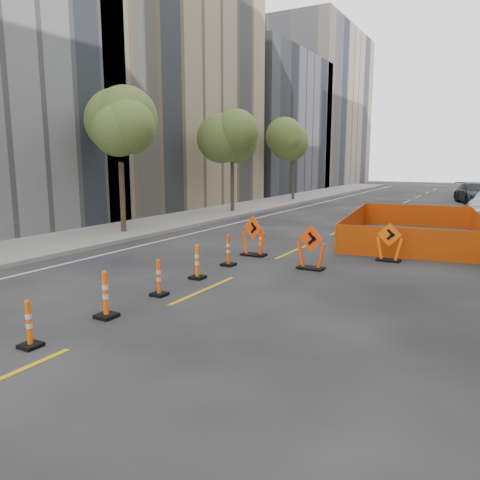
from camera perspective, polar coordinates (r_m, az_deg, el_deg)
The scene contains 19 objects.
ground_plane at distance 9.62m, azimuth -17.96°, elevation -11.60°, with size 140.00×140.00×0.00m, color black.
sidewalk_left at distance 24.11m, azimuth -11.77°, elevation 1.61°, with size 4.00×90.00×0.15m, color gray.
bld_left_c at distance 37.02m, azimuth -13.07°, elevation 24.57°, with size 12.00×18.00×26.00m, color tan.
bld_left_d at distance 51.16m, azimuth 1.56°, elevation 13.82°, with size 12.00×16.00×14.00m, color #4C4C51.
bld_left_e at distance 66.33m, azimuth 8.40°, elevation 15.41°, with size 12.00×20.00×20.00m, color gray.
tree_l_b at distance 22.02m, azimuth -14.45°, elevation 12.37°, with size 2.80×2.80×5.95m.
tree_l_c at distance 30.08m, azimuth -0.96°, elevation 11.91°, with size 2.80×2.80×5.95m.
tree_l_d at distance 39.05m, azimuth 6.57°, elevation 11.37°, with size 2.80×2.80×5.95m.
channelizer_2 at distance 9.53m, azimuth -24.35°, elevation -9.27°, with size 0.36×0.36×0.92m, color #EC4F09, non-canonical shape.
channelizer_3 at distance 10.66m, azimuth -16.09°, elevation -6.38°, with size 0.42×0.42×1.06m, color #F6540A, non-canonical shape.
channelizer_4 at distance 12.06m, azimuth -9.89°, elevation -4.53°, with size 0.37×0.37×0.95m, color #FF4A0A, non-canonical shape.
channelizer_5 at distance 13.59m, azimuth -5.25°, elevation -2.62°, with size 0.41×0.41×1.03m, color #FF680A, non-canonical shape.
channelizer_6 at distance 15.19m, azimuth -1.43°, elevation -1.22°, with size 0.41×0.41×1.05m, color #E04609, non-canonical shape.
channelizer_7 at distance 16.73m, azimuth 2.52°, elevation -0.31°, with size 0.39×0.39×0.99m, color #F4520A, non-canonical shape.
chevron_sign_left at distance 16.74m, azimuth 1.64°, elevation 0.52°, with size 0.97×0.58×1.45m, color #F84A0A, non-canonical shape.
chevron_sign_center at distance 14.85m, azimuth 8.66°, elevation -0.87°, with size 0.94×0.56×1.41m, color #F43E0A, non-canonical shape.
chevron_sign_right at distance 16.63m, azimuth 17.74°, elevation -0.24°, with size 0.88×0.53×1.32m, color #FF660A, non-canonical shape.
safety_fence at distance 21.57m, azimuth 20.43°, elevation 1.53°, with size 5.18×8.81×1.10m, color #ED550C, non-canonical shape.
parked_car_far at distance 41.01m, azimuth 26.80°, elevation 5.11°, with size 2.27×5.58×1.62m, color black.
Camera 1 is at (6.68, -6.01, 3.43)m, focal length 35.00 mm.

